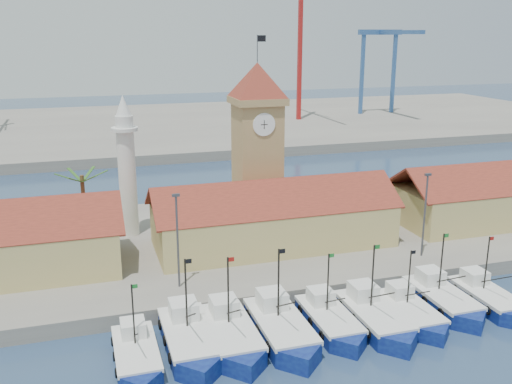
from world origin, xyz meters
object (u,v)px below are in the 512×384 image
object	(u,v)px
boat_4	(331,322)
minaret	(127,166)
boat_0	(137,357)
clock_tower	(257,143)

from	to	relation	value
boat_4	minaret	distance (m)	30.36
boat_0	boat_4	size ratio (longest dim) A/B	0.95
boat_0	clock_tower	distance (m)	31.28
boat_4	minaret	size ratio (longest dim) A/B	0.57
boat_0	boat_4	xyz separation A→B (m)	(16.30, 0.53, 0.03)
boat_4	clock_tower	distance (m)	25.79
boat_0	clock_tower	xyz separation A→B (m)	(16.98, 23.74, 11.27)
boat_0	boat_4	world-z (taller)	boat_4
boat_4	minaret	world-z (taller)	minaret
clock_tower	minaret	size ratio (longest dim) A/B	1.39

